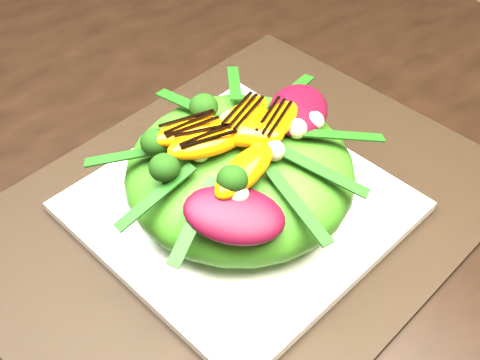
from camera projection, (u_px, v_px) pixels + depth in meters
placemat at (240, 211)px, 0.62m from camera, size 0.54×0.44×0.00m
plate_base at (240, 207)px, 0.61m from camera, size 0.30×0.30×0.01m
salad_bowl at (240, 197)px, 0.60m from camera, size 0.29×0.29×0.02m
lettuce_mound at (240, 172)px, 0.58m from camera, size 0.24×0.24×0.07m
radicchio_leaf at (299, 110)px, 0.58m from camera, size 0.10×0.09×0.02m
orange_segment at (218, 116)px, 0.57m from camera, size 0.07×0.03×0.02m
broccoli_floret at (163, 149)px, 0.53m from camera, size 0.05×0.05×0.04m
macadamia_nut at (299, 163)px, 0.53m from camera, size 0.02×0.02×0.02m
balsamic_drizzle at (218, 107)px, 0.56m from camera, size 0.05×0.00×0.00m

